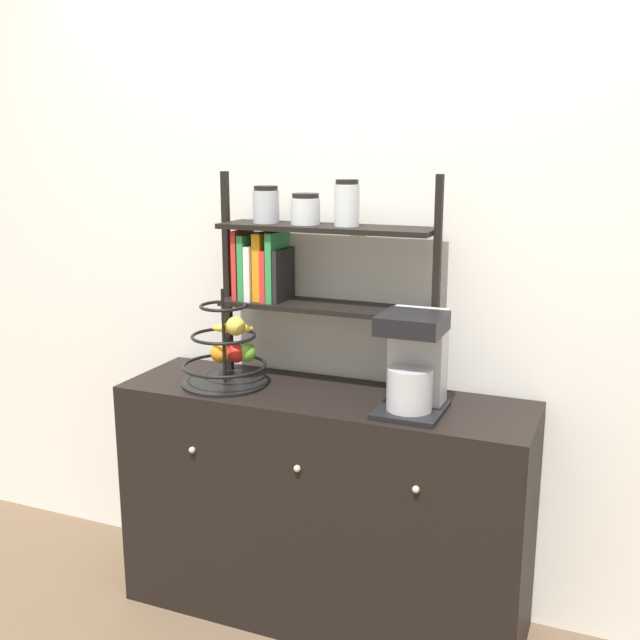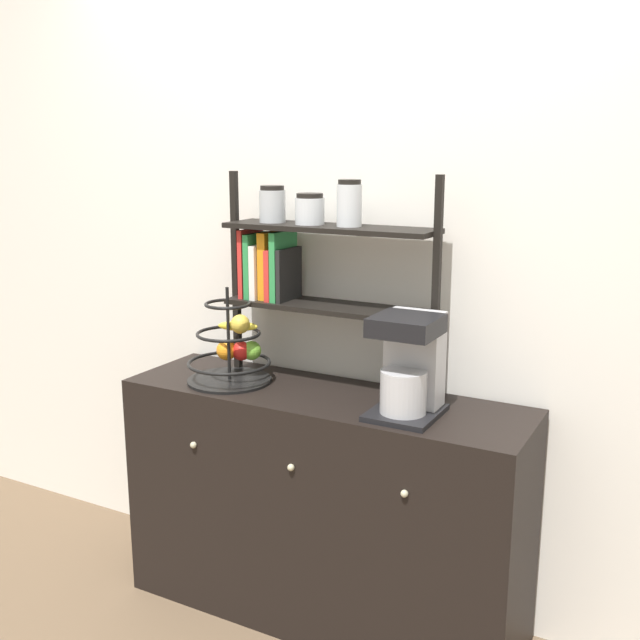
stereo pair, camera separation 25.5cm
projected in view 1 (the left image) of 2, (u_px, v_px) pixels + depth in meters
wall_back at (350, 259)px, 2.75m from camera, size 7.00×0.05×2.60m
sideboard at (323, 507)px, 2.71m from camera, size 1.46×0.45×0.86m
coffee_maker at (414, 362)px, 2.42m from camera, size 0.21×0.25×0.33m
fruit_stand at (228, 353)px, 2.71m from camera, size 0.31×0.31×0.35m
shelf_hutch at (299, 255)px, 2.66m from camera, size 0.82×0.20×0.76m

